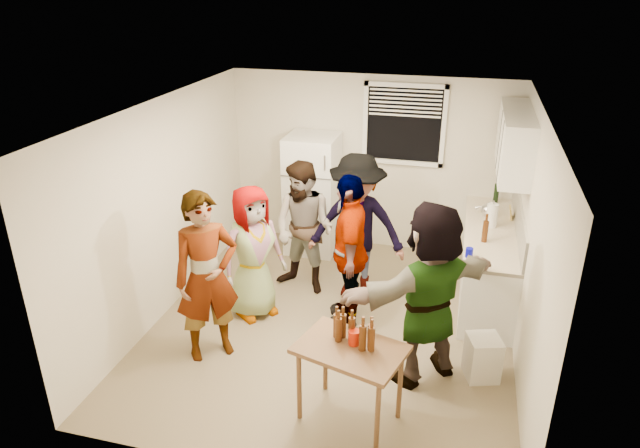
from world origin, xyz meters
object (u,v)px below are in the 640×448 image
(red_cup, at_px, (354,344))
(guest_stripe, at_px, (214,352))
(beer_bottle_table, at_px, (362,350))
(guest_back_left, at_px, (305,288))
(beer_bottle_counter, at_px, (484,241))
(guest_orange, at_px, (422,373))
(guest_back_right, at_px, (355,293))
(wine_bottle, at_px, (495,202))
(trash_bin, at_px, (483,356))
(guest_black, at_px, (348,318))
(kettle, at_px, (488,216))
(serving_table, at_px, (349,417))
(blue_cup, at_px, (469,257))
(guest_grey, at_px, (256,312))
(refrigerator, at_px, (313,194))

(red_cup, xyz_separation_m, guest_stripe, (-1.63, 0.54, -0.77))
(beer_bottle_table, bearing_deg, guest_back_left, 117.90)
(beer_bottle_counter, bearing_deg, guest_orange, -109.90)
(guest_back_right, bearing_deg, guest_stripe, -127.55)
(wine_bottle, bearing_deg, trash_bin, -91.99)
(guest_black, relative_size, guest_orange, 0.96)
(kettle, distance_m, guest_stripe, 3.77)
(beer_bottle_counter, xyz_separation_m, guest_back_right, (-1.49, -0.02, -0.90))
(kettle, bearing_deg, serving_table, -99.57)
(blue_cup, relative_size, red_cup, 0.81)
(serving_table, relative_size, guest_stripe, 0.50)
(guest_grey, height_order, guest_orange, guest_orange)
(beer_bottle_counter, distance_m, guest_grey, 2.81)
(beer_bottle_counter, distance_m, red_cup, 2.40)
(red_cup, bearing_deg, trash_bin, 36.38)
(guest_back_left, bearing_deg, blue_cup, 4.64)
(guest_stripe, distance_m, guest_back_left, 1.65)
(refrigerator, distance_m, beer_bottle_counter, 2.60)
(kettle, relative_size, guest_grey, 0.15)
(beer_bottle_counter, xyz_separation_m, beer_bottle_table, (-1.00, -2.20, -0.13))
(serving_table, relative_size, guest_black, 0.51)
(guest_back_right, bearing_deg, guest_back_left, -176.34)
(serving_table, distance_m, beer_bottle_table, 0.78)
(kettle, height_order, guest_back_right, kettle)
(guest_stripe, bearing_deg, blue_cup, -16.17)
(beer_bottle_counter, bearing_deg, guest_stripe, -149.46)
(refrigerator, xyz_separation_m, guest_black, (0.90, -1.71, -0.85))
(blue_cup, bearing_deg, refrigerator, 144.58)
(beer_bottle_table, distance_m, guest_back_left, 2.54)
(serving_table, xyz_separation_m, guest_back_right, (-0.38, 2.18, 0.00))
(guest_stripe, distance_m, guest_orange, 2.22)
(beer_bottle_counter, xyz_separation_m, guest_back_left, (-2.14, -0.06, -0.90))
(wine_bottle, relative_size, serving_table, 0.29)
(refrigerator, relative_size, guest_orange, 0.91)
(refrigerator, xyz_separation_m, guest_grey, (-0.20, -1.86, -0.85))
(red_cup, bearing_deg, wine_bottle, 70.22)
(beer_bottle_table, height_order, red_cup, beer_bottle_table)
(beer_bottle_table, bearing_deg, guest_grey, 136.86)
(wine_bottle, bearing_deg, guest_stripe, -134.66)
(red_cup, bearing_deg, guest_orange, 51.80)
(kettle, relative_size, guest_black, 0.13)
(guest_grey, height_order, guest_stripe, guest_grey)
(refrigerator, height_order, guest_grey, refrigerator)
(red_cup, relative_size, guest_back_left, 0.08)
(kettle, distance_m, beer_bottle_table, 3.19)
(beer_bottle_table, bearing_deg, beer_bottle_counter, 65.56)
(beer_bottle_table, bearing_deg, trash_bin, 40.57)
(guest_orange, bearing_deg, wine_bottle, -145.27)
(guest_back_right, distance_m, guest_orange, 1.69)
(guest_black, bearing_deg, serving_table, 1.16)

